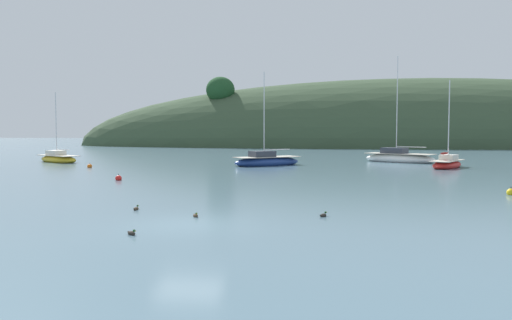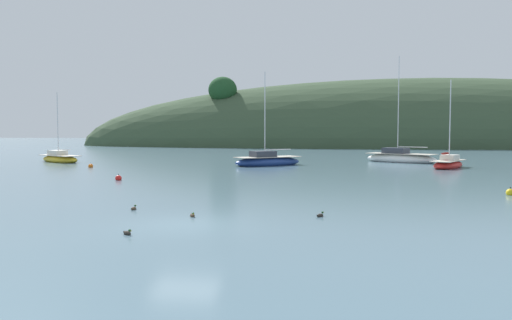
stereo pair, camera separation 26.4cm
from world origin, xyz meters
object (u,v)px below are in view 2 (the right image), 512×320
at_px(mooring_buoy_outer, 118,178).
at_px(duck_straggler, 127,233).
at_px(sailboat_cream_ketch, 448,164).
at_px(sailboat_grey_yawl, 400,158).
at_px(sailboat_blue_center, 60,159).
at_px(mooring_buoy_channel, 510,193).
at_px(duck_lone_right, 134,208).
at_px(mooring_buoy_inner, 91,166).
at_px(duck_lone_left, 320,215).
at_px(sailboat_white_near, 267,161).
at_px(duck_lead, 192,215).

relative_size(mooring_buoy_outer, duck_straggler, 1.38).
xyz_separation_m(sailboat_cream_ketch, mooring_buoy_outer, (-25.45, -14.90, -0.25)).
height_order(sailboat_grey_yawl, sailboat_blue_center, sailboat_grey_yawl).
bearing_deg(sailboat_grey_yawl, mooring_buoy_channel, -86.74).
bearing_deg(sailboat_blue_center, sailboat_cream_ketch, -4.91).
distance_m(sailboat_cream_ketch, duck_lone_right, 33.61).
bearing_deg(mooring_buoy_outer, duck_lone_right, -64.66).
bearing_deg(sailboat_blue_center, mooring_buoy_inner, -45.78).
xyz_separation_m(mooring_buoy_outer, duck_lone_left, (13.93, -13.17, -0.07)).
bearing_deg(mooring_buoy_inner, sailboat_cream_ketch, 6.51).
relative_size(sailboat_white_near, duck_straggler, 23.92).
bearing_deg(sailboat_grey_yawl, duck_lone_left, -103.15).
distance_m(sailboat_cream_ketch, duck_lead, 33.19).
xyz_separation_m(sailboat_cream_ketch, sailboat_grey_yawl, (-3.09, 7.99, 0.10)).
distance_m(mooring_buoy_inner, duck_straggler, 32.36).
height_order(sailboat_white_near, mooring_buoy_inner, sailboat_white_near).
height_order(sailboat_grey_yawl, duck_lone_left, sailboat_grey_yawl).
bearing_deg(duck_straggler, duck_lone_right, 108.90).
relative_size(sailboat_grey_yawl, sailboat_white_near, 1.25).
bearing_deg(mooring_buoy_channel, duck_straggler, -142.50).
bearing_deg(duck_lone_right, duck_lone_left, -5.23).
height_order(sailboat_cream_ketch, sailboat_white_near, sailboat_white_near).
bearing_deg(sailboat_grey_yawl, sailboat_cream_ketch, -68.86).
relative_size(sailboat_grey_yawl, sailboat_blue_center, 1.51).
relative_size(mooring_buoy_channel, mooring_buoy_outer, 1.00).
bearing_deg(duck_straggler, sailboat_blue_center, 121.50).
bearing_deg(sailboat_white_near, sailboat_grey_yawl, 26.66).
distance_m(sailboat_blue_center, duck_straggler, 42.04).
xyz_separation_m(mooring_buoy_channel, duck_lone_right, (-18.05, -7.42, -0.07)).
bearing_deg(sailboat_blue_center, mooring_buoy_outer, -51.96).
relative_size(sailboat_white_near, mooring_buoy_inner, 17.35).
xyz_separation_m(sailboat_grey_yawl, duck_lone_left, (-8.42, -36.06, -0.41)).
bearing_deg(duck_lone_left, duck_lone_right, 174.77).
bearing_deg(mooring_buoy_outer, duck_straggler, -66.47).
height_order(mooring_buoy_inner, duck_straggler, mooring_buoy_inner).
height_order(duck_lone_right, duck_lone_left, same).
height_order(sailboat_white_near, duck_straggler, sailboat_white_near).
bearing_deg(sailboat_blue_center, mooring_buoy_channel, -31.36).
height_order(sailboat_grey_yawl, sailboat_white_near, sailboat_grey_yawl).
distance_m(sailboat_white_near, duck_straggler, 33.55).
distance_m(duck_straggler, duck_lead, 3.87).
bearing_deg(sailboat_white_near, duck_lead, -89.54).
relative_size(mooring_buoy_inner, duck_lone_left, 1.42).
height_order(sailboat_white_near, duck_lone_right, sailboat_white_near).
distance_m(sailboat_cream_ketch, duck_lone_left, 30.34).
bearing_deg(duck_lead, duck_lone_right, 154.46).
bearing_deg(duck_lead, sailboat_white_near, 90.46).
bearing_deg(duck_lead, sailboat_grey_yawl, 69.86).
height_order(sailboat_blue_center, duck_straggler, sailboat_blue_center).
bearing_deg(sailboat_blue_center, sailboat_grey_yawl, 7.10).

